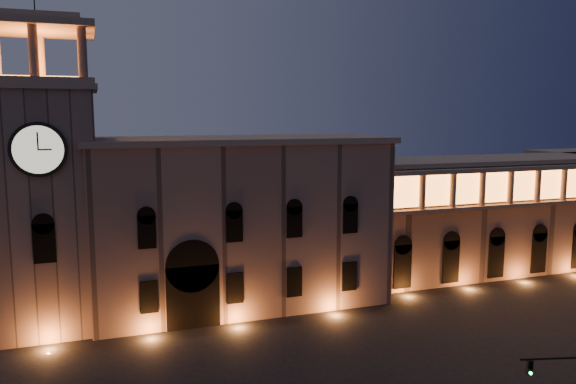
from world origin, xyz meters
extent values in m
cube|color=#816254|center=(-2.00, 22.00, 8.50)|extent=(30.00, 12.00, 17.00)
cube|color=gray|center=(-2.00, 22.00, 17.30)|extent=(30.80, 12.80, 0.60)
cube|color=black|center=(-8.00, 16.60, 3.00)|extent=(5.00, 1.40, 6.00)
cylinder|color=black|center=(-8.00, 16.60, 6.00)|extent=(5.00, 1.40, 5.00)
cube|color=orange|center=(-8.00, 16.40, 2.80)|extent=(4.20, 0.20, 5.00)
cube|color=#816254|center=(-20.50, 21.00, 11.00)|extent=(9.00, 9.00, 22.00)
cube|color=gray|center=(-20.50, 21.00, 22.25)|extent=(9.80, 9.80, 0.50)
cylinder|color=black|center=(-20.50, 16.32, 17.00)|extent=(4.60, 0.35, 4.60)
cylinder|color=beige|center=(-20.50, 16.18, 17.00)|extent=(4.00, 0.12, 4.00)
cube|color=gray|center=(-20.50, 21.00, 22.75)|extent=(9.40, 9.40, 0.50)
cube|color=orange|center=(-20.50, 21.00, 23.05)|extent=(6.80, 6.80, 0.15)
cylinder|color=gray|center=(-20.50, 17.20, 25.10)|extent=(0.76, 0.76, 4.20)
cylinder|color=gray|center=(-16.70, 17.20, 25.10)|extent=(0.76, 0.76, 4.20)
cylinder|color=gray|center=(-20.50, 24.80, 25.10)|extent=(0.76, 0.76, 4.20)
cylinder|color=gray|center=(-16.70, 24.80, 25.10)|extent=(0.76, 0.76, 4.20)
cylinder|color=gray|center=(-16.70, 21.00, 25.10)|extent=(0.76, 0.76, 4.20)
cube|color=gray|center=(-20.50, 21.00, 27.50)|extent=(9.80, 9.80, 0.60)
cube|color=gray|center=(-20.50, 21.00, 28.10)|extent=(7.50, 7.50, 0.60)
cube|color=#7C5D4F|center=(32.00, 24.00, 7.00)|extent=(40.00, 10.00, 14.00)
cube|color=gray|center=(32.00, 24.00, 14.25)|extent=(40.60, 10.60, 0.50)
cube|color=gray|center=(32.00, 18.50, 9.30)|extent=(40.00, 1.20, 0.40)
cube|color=gray|center=(32.00, 18.50, 13.60)|extent=(40.00, 1.40, 0.50)
cube|color=orange|center=(32.00, 19.05, 11.50)|extent=(38.00, 0.15, 3.60)
cylinder|color=gray|center=(14.00, 18.50, 11.50)|extent=(0.70, 0.70, 4.00)
cylinder|color=gray|center=(18.00, 18.50, 11.50)|extent=(0.70, 0.70, 4.00)
cylinder|color=gray|center=(22.00, 18.50, 11.50)|extent=(0.70, 0.70, 4.00)
cylinder|color=gray|center=(26.00, 18.50, 11.50)|extent=(0.70, 0.70, 4.00)
cylinder|color=gray|center=(30.00, 18.50, 11.50)|extent=(0.70, 0.70, 4.00)
cylinder|color=gray|center=(34.00, 18.50, 11.50)|extent=(0.70, 0.70, 4.00)
cylinder|color=gray|center=(38.00, 18.50, 11.50)|extent=(0.70, 0.70, 4.00)
cylinder|color=black|center=(8.18, -11.20, 6.22)|extent=(4.65, 1.32, 0.11)
cube|color=black|center=(6.42, -10.74, 5.74)|extent=(0.35, 0.33, 0.81)
cylinder|color=#0CE53F|center=(6.38, -10.89, 5.47)|extent=(0.19, 0.12, 0.17)
camera|label=1|loc=(-16.33, -34.50, 19.82)|focal=35.00mm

